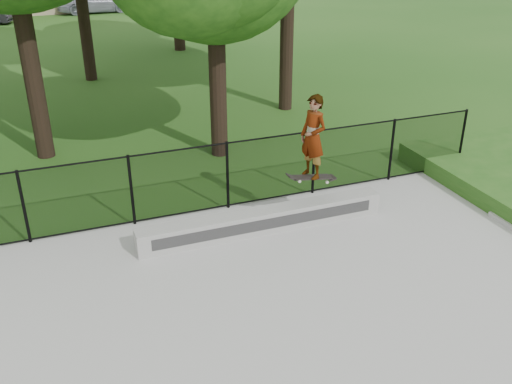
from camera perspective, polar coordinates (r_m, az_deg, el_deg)
grind_ledge at (r=11.23m, az=0.76°, el=-2.86°), size 5.03×0.40×0.45m
car_c at (r=39.96m, az=-15.87°, el=17.85°), size 4.39×2.09×1.36m
skater_airborne at (r=10.87m, az=5.73°, el=5.33°), size 0.84×0.68×1.77m
chainlink_fence at (r=11.51m, az=-12.35°, el=0.17°), size 16.06×0.06×1.50m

